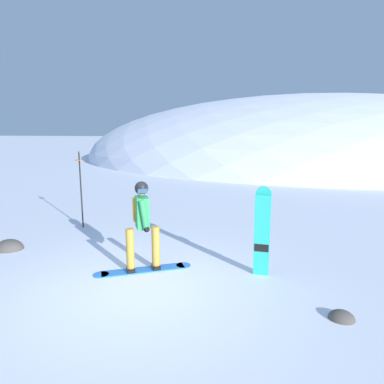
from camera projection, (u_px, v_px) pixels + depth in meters
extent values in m
plane|color=white|center=(139.00, 289.00, 5.67)|extent=(300.00, 300.00, 0.00)
ellipsoid|color=white|center=(303.00, 157.00, 33.79)|extent=(42.50, 38.25, 11.82)
cube|color=blue|center=(144.00, 270.00, 6.41)|extent=(1.48, 1.05, 0.02)
cylinder|color=blue|center=(183.00, 265.00, 6.62)|extent=(0.28, 0.28, 0.02)
cylinder|color=blue|center=(101.00, 275.00, 6.20)|extent=(0.28, 0.28, 0.02)
cube|color=black|center=(156.00, 267.00, 6.47)|extent=(0.25, 0.29, 0.06)
cube|color=black|center=(131.00, 269.00, 6.34)|extent=(0.25, 0.29, 0.06)
cylinder|color=#BC8E33|center=(156.00, 248.00, 6.40)|extent=(0.15, 0.15, 0.82)
cylinder|color=#BC8E33|center=(130.00, 250.00, 6.27)|extent=(0.15, 0.15, 0.82)
cube|color=#2D9351|center=(142.00, 213.00, 6.21)|extent=(0.38, 0.42, 0.58)
cylinder|color=#2D9351|center=(140.00, 210.00, 6.43)|extent=(0.20, 0.18, 0.57)
cylinder|color=#2D9351|center=(144.00, 216.00, 5.99)|extent=(0.20, 0.18, 0.57)
sphere|color=black|center=(143.00, 222.00, 6.50)|extent=(0.11, 0.11, 0.11)
sphere|color=black|center=(147.00, 229.00, 6.03)|extent=(0.11, 0.11, 0.11)
cube|color=orange|center=(141.00, 209.00, 6.40)|extent=(0.33, 0.30, 0.44)
cube|color=orange|center=(140.00, 212.00, 6.50)|extent=(0.20, 0.16, 0.20)
sphere|color=beige|center=(142.00, 190.00, 6.13)|extent=(0.21, 0.21, 0.21)
sphere|color=black|center=(141.00, 188.00, 6.13)|extent=(0.25, 0.25, 0.25)
cube|color=navy|center=(143.00, 191.00, 6.01)|extent=(0.16, 0.11, 0.08)
cube|color=#23B7A3|center=(262.00, 236.00, 6.04)|extent=(0.28, 0.13, 1.52)
cylinder|color=#23B7A3|center=(264.00, 194.00, 5.96)|extent=(0.28, 0.04, 0.28)
cube|color=black|center=(262.00, 224.00, 6.03)|extent=(0.25, 0.08, 0.14)
cube|color=black|center=(262.00, 247.00, 6.11)|extent=(0.25, 0.08, 0.14)
cylinder|color=black|center=(81.00, 191.00, 9.11)|extent=(0.04, 0.04, 2.03)
cylinder|color=orange|center=(79.00, 160.00, 8.96)|extent=(0.20, 0.20, 0.02)
cone|color=black|center=(79.00, 152.00, 8.92)|extent=(0.04, 0.04, 0.08)
ellipsoid|color=#4C4742|center=(341.00, 319.00, 4.76)|extent=(0.37, 0.31, 0.26)
ellipsoid|color=#4C4742|center=(10.00, 249.00, 7.58)|extent=(0.63, 0.54, 0.44)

